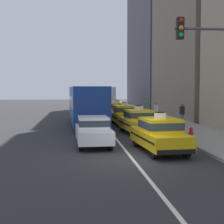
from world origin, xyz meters
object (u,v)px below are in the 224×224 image
taxi_right_fourth (117,111)px  fire_hydrant (191,133)px  sedan_right_fifth (111,107)px  pedestrian_by_storefront (156,111)px  taxi_right_nearest (159,134)px  sedan_left_third (82,109)px  taxi_right_third (124,115)px  traffic_light_pole (223,68)px  box_truck_right_sixth (104,98)px  sedan_left_nearest (93,130)px  pedestrian_near_crosswalk (182,115)px  taxi_right_second (138,121)px  pedestrian_mid_block (145,108)px  bus_left_second (86,104)px

taxi_right_fourth → fire_hydrant: taxi_right_fourth is taller
sedan_right_fifth → pedestrian_by_storefront: bearing=-69.7°
taxi_right_nearest → taxi_right_fourth: size_ratio=1.03×
sedan_left_third → fire_hydrant: (5.81, -17.50, -0.30)m
fire_hydrant → taxi_right_third: bearing=104.9°
fire_hydrant → pedestrian_by_storefront: bearing=85.9°
sedan_left_third → traffic_light_pole: 24.69m
box_truck_right_sixth → pedestrian_by_storefront: size_ratio=4.35×
sedan_left_nearest → sedan_left_third: 17.99m
sedan_left_third → pedestrian_near_crosswalk: bearing=-55.5°
taxi_right_second → traffic_light_pole: bearing=-83.5°
taxi_right_third → fire_hydrant: (2.49, -9.36, -0.33)m
taxi_right_second → taxi_right_third: size_ratio=1.01×
sedan_left_nearest → box_truck_right_sixth: 29.66m
taxi_right_third → traffic_light_pole: bearing=-85.3°
box_truck_right_sixth → pedestrian_mid_block: bearing=-72.0°
sedan_left_nearest → sedan_right_fifth: bearing=81.4°
taxi_right_nearest → sedan_left_nearest: bearing=145.8°
bus_left_second → fire_hydrant: size_ratio=15.47×
sedan_left_nearest → taxi_right_second: bearing=51.9°
sedan_right_fifth → traffic_light_pole: 27.27m
taxi_right_second → pedestrian_near_crosswalk: size_ratio=2.67×
pedestrian_near_crosswalk → pedestrian_mid_block: 11.16m
pedestrian_mid_block → fire_hydrant: 17.82m
sedan_left_nearest → fire_hydrant: 5.63m
taxi_right_second → pedestrian_by_storefront: 8.65m
pedestrian_near_crosswalk → traffic_light_pole: size_ratio=0.31×
sedan_left_nearest → pedestrian_by_storefront: pedestrian_by_storefront is taller
sedan_left_nearest → pedestrian_near_crosswalk: bearing=44.4°
traffic_light_pole → pedestrian_near_crosswalk: bearing=77.8°
taxi_right_nearest → pedestrian_near_crosswalk: taxi_right_nearest is taller
sedan_left_nearest → pedestrian_mid_block: pedestrian_mid_block is taller
pedestrian_near_crosswalk → pedestrian_by_storefront: 5.13m
taxi_right_third → traffic_light_pole: size_ratio=0.83×
sedan_left_nearest → pedestrian_by_storefront: size_ratio=2.68×
bus_left_second → pedestrian_near_crosswalk: size_ratio=6.43×
sedan_left_nearest → pedestrian_near_crosswalk: 10.17m
taxi_right_nearest → pedestrian_near_crosswalk: bearing=65.7°
sedan_left_third → fire_hydrant: sedan_left_third is taller
sedan_left_nearest → taxi_right_third: taxi_right_third is taller
pedestrian_near_crosswalk → taxi_right_nearest: bearing=-114.3°
box_truck_right_sixth → pedestrian_mid_block: 11.81m
pedestrian_near_crosswalk → pedestrian_mid_block: (-0.52, 11.15, -0.11)m
sedan_left_third → taxi_right_second: (3.46, -13.85, 0.03)m
sedan_left_nearest → taxi_right_fourth: size_ratio=0.95×
taxi_right_fourth → pedestrian_near_crosswalk: taxi_right_fourth is taller
taxi_right_fourth → sedan_left_third: bearing=138.0°
sedan_left_third → sedan_right_fifth: (3.38, 3.01, 0.00)m
fire_hydrant → sedan_right_fifth: bearing=96.8°
taxi_right_fourth → sedan_right_fifth: 6.03m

